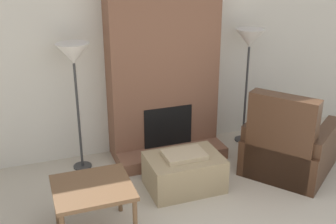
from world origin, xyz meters
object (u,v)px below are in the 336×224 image
object	(u,v)px
ottoman	(184,172)
floor_lamp_left	(74,59)
side_table	(93,192)
armchair	(288,148)
floor_lamp_right	(250,43)

from	to	relation	value
ottoman	floor_lamp_left	world-z (taller)	floor_lamp_left
ottoman	side_table	distance (m)	1.23
floor_lamp_left	armchair	bearing A→B (deg)	-22.50
armchair	side_table	xyz separation A→B (m)	(-2.41, -0.40, 0.16)
side_table	floor_lamp_right	bearing A→B (deg)	30.00
armchair	side_table	world-z (taller)	armchair
ottoman	floor_lamp_left	size ratio (longest dim) A/B	0.53
side_table	floor_lamp_right	world-z (taller)	floor_lamp_right
side_table	floor_lamp_left	distance (m)	1.64
side_table	ottoman	bearing A→B (deg)	23.58
floor_lamp_left	ottoman	bearing A→B (deg)	-41.10
side_table	floor_lamp_left	world-z (taller)	floor_lamp_left
ottoman	floor_lamp_right	world-z (taller)	floor_lamp_right
ottoman	armchair	world-z (taller)	armchair
armchair	floor_lamp_left	xyz separation A→B (m)	(-2.31, 0.96, 1.07)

